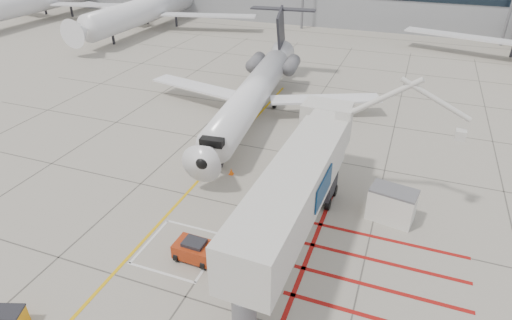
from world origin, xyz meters
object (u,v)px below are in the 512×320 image
at_px(regional_jet, 246,87).
at_px(jet_bridge, 292,200).
at_px(pushback_tug, 195,249).
at_px(spill_bin, 9,320).

relative_size(regional_jet, jet_bridge, 1.63).
xyz_separation_m(regional_jet, jet_bridge, (8.30, -14.22, -0.24)).
distance_m(pushback_tug, spill_bin, 9.14).
relative_size(jet_bridge, spill_bin, 13.74).
distance_m(regional_jet, spill_bin, 23.88).
bearing_deg(regional_jet, pushback_tug, -83.80).
xyz_separation_m(jet_bridge, spill_bin, (-10.50, -9.33, -3.08)).
relative_size(regional_jet, spill_bin, 22.35).
height_order(regional_jet, pushback_tug, regional_jet).
xyz_separation_m(regional_jet, pushback_tug, (3.53, -16.43, -3.26)).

